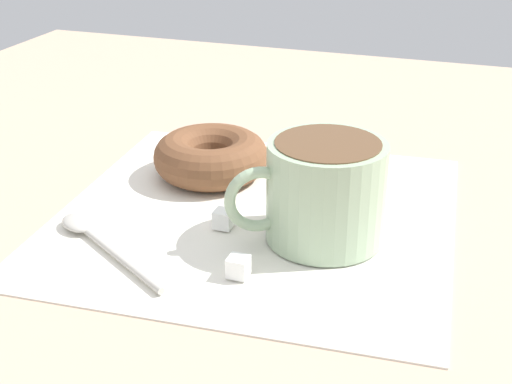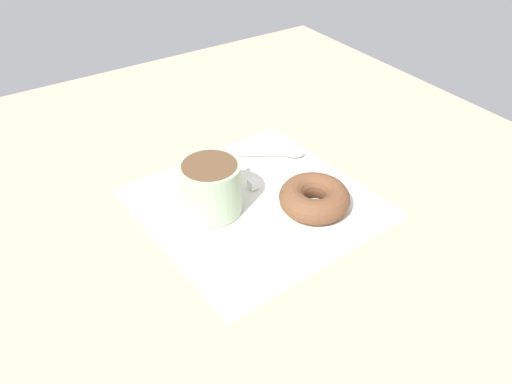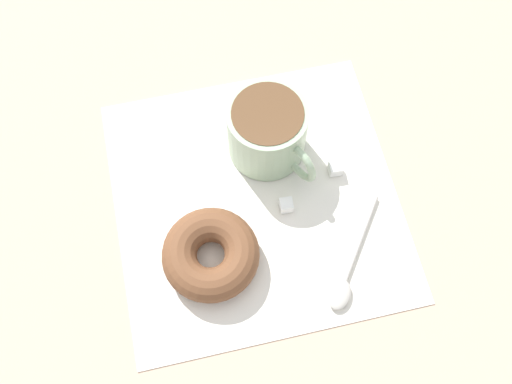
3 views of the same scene
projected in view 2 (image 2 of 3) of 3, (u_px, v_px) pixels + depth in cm
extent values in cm
cube|color=tan|center=(237.00, 205.00, 81.12)|extent=(120.00, 120.00, 2.00)
cube|color=white|center=(256.00, 203.00, 79.77)|extent=(35.83, 35.83, 0.30)
cylinder|color=#9EB793|center=(209.00, 186.00, 76.13)|extent=(9.52, 9.52, 8.24)
cylinder|color=brown|center=(208.00, 165.00, 73.75)|extent=(8.32, 8.32, 0.60)
torus|color=#9EB793|center=(226.00, 169.00, 79.84)|extent=(3.52, 5.23, 5.51)
torus|color=brown|center=(314.00, 198.00, 77.31)|extent=(11.09, 11.09, 3.98)
ellipsoid|color=#B7B2A8|center=(294.00, 154.00, 90.14)|extent=(3.95, 4.33, 0.90)
cylinder|color=#B7B2A8|center=(255.00, 155.00, 90.10)|extent=(6.76, 10.32, 0.56)
cube|color=white|center=(215.00, 171.00, 85.22)|extent=(1.53, 1.53, 1.53)
cube|color=white|center=(253.00, 184.00, 82.22)|extent=(1.53, 1.53, 1.53)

